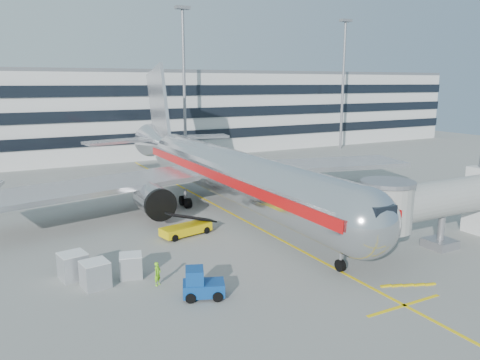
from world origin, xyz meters
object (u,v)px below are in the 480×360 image
belt_loader (186,228)px  baggage_tug (201,285)px  cargo_container_left (95,274)px  cargo_container_front (131,265)px  main_jet (220,170)px  cargo_container_right (73,266)px  ramp_worker (158,274)px

belt_loader → baggage_tug: (-3.73, -11.93, 0.19)m
cargo_container_left → cargo_container_front: cargo_container_left is taller
main_jet → belt_loader: bearing=-134.5°
cargo_container_left → main_jet: bearing=41.2°
belt_loader → baggage_tug: bearing=-107.4°
main_jet → cargo_container_front: bearing=-135.0°
baggage_tug → cargo_container_right: (-6.62, 6.88, 0.07)m
belt_loader → main_jet: bearing=45.5°
ramp_worker → cargo_container_front: bearing=79.7°
baggage_tug → cargo_container_left: 7.31m
belt_loader → cargo_container_front: (-6.74, -6.62, 0.16)m
cargo_container_left → belt_loader: bearing=37.7°
baggage_tug → cargo_container_right: bearing=133.9°
belt_loader → cargo_container_left: (-9.29, -7.17, 0.23)m
cargo_container_right → cargo_container_front: size_ratio=1.08×
baggage_tug → cargo_container_left: (-5.56, 4.75, 0.04)m
belt_loader → cargo_container_front: belt_loader is taller
belt_loader → cargo_container_front: size_ratio=2.68×
baggage_tug → cargo_container_right: baggage_tug is taller
main_jet → cargo_container_left: (-16.08, -14.08, -3.34)m
main_jet → belt_loader: size_ratio=10.23×
main_jet → cargo_container_left: main_jet is taller
ramp_worker → main_jet: bearing=14.0°
cargo_container_front → ramp_worker: (1.18, -2.26, -0.01)m
cargo_container_left → cargo_container_right: (-1.06, 2.13, 0.03)m
cargo_container_right → cargo_container_front: bearing=-23.6°
main_jet → belt_loader: 10.32m
belt_loader → cargo_container_right: size_ratio=2.49×
belt_loader → cargo_container_right: belt_loader is taller
baggage_tug → cargo_container_left: bearing=139.5°
baggage_tug → cargo_container_right: 9.55m
main_jet → baggage_tug: size_ratio=17.12×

